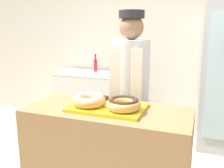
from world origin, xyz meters
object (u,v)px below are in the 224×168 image
Objects in this scene: donut_chocolate_glaze at (123,104)px; bottle_amber at (113,66)px; chest_freezer at (93,100)px; bottle_red at (95,65)px; brownie_back_left at (103,98)px; donut_light_glaze at (89,100)px; baker_person at (130,96)px; brownie_back_right at (124,100)px; serving_tray at (108,107)px.

bottle_amber is (-0.82, 2.00, -0.04)m from donut_chocolate_glaze.
chest_freezer is 3.92× the size of bottle_red.
brownie_back_left is 0.28× the size of bottle_amber.
donut_light_glaze reaches higher than chest_freezer.
baker_person is at bearing 73.58° from brownie_back_left.
brownie_back_left is 1.91m from bottle_amber.
baker_person is (-0.07, 0.40, -0.07)m from brownie_back_right.
bottle_amber is 0.91× the size of bottle_red.
donut_chocolate_glaze is at bearing -14.53° from serving_tray.
bottle_red is (-0.29, -0.05, 0.01)m from bottle_amber.
donut_chocolate_glaze is 0.95× the size of bottle_red.
donut_light_glaze is 0.30m from brownie_back_right.
brownie_back_left is at bearing 180.00° from brownie_back_right.
donut_light_glaze is 0.19m from brownie_back_left.
baker_person is (0.12, 0.40, -0.07)m from brownie_back_left.
bottle_red reaches higher than brownie_back_right.
serving_tray is at bearing 165.47° from donut_chocolate_glaze.
donut_light_glaze is at bearing -106.32° from baker_person.
brownie_back_left is at bearing 123.82° from serving_tray.
bottle_red is at bearing 116.80° from serving_tray.
donut_chocolate_glaze is 0.19m from brownie_back_right.
brownie_back_right is 0.25× the size of bottle_red.
baker_person reaches higher than donut_chocolate_glaze.
donut_light_glaze is 0.61m from baker_person.
baker_person is (-0.12, 0.58, -0.10)m from donut_chocolate_glaze.
brownie_back_left is 1.97m from bottle_red.
brownie_back_right is (0.19, 0.00, 0.00)m from brownie_back_left.
serving_tray is 8.27× the size of brownie_back_right.
baker_person is 6.24× the size of bottle_red.
brownie_back_left is (-0.09, 0.14, 0.03)m from serving_tray.
donut_chocolate_glaze is 0.24× the size of chest_freezer.
baker_person reaches higher than chest_freezer.
serving_tray is 0.16m from donut_light_glaze.
donut_light_glaze is 0.95× the size of bottle_red.
chest_freezer is at bearing 121.46° from donut_chocolate_glaze.
donut_chocolate_glaze is 0.30m from brownie_back_left.
donut_chocolate_glaze is 3.76× the size of brownie_back_left.
donut_chocolate_glaze is (0.14, -0.04, 0.06)m from serving_tray.
donut_chocolate_glaze is 1.04× the size of bottle_amber.
brownie_back_left is at bearing 73.91° from donut_light_glaze.
brownie_back_left is at bearing -62.00° from chest_freezer.
bottle_amber reaches higher than donut_light_glaze.
chest_freezer is 4.30× the size of bottle_amber.
brownie_back_left is 0.25× the size of bottle_red.
bottle_red reaches higher than brownie_back_left.
brownie_back_left is 1.00× the size of brownie_back_right.
brownie_back_right is 1.99m from chest_freezer.
donut_chocolate_glaze is at bearing -78.54° from baker_person.
donut_chocolate_glaze is at bearing -58.54° from chest_freezer.
bottle_red reaches higher than donut_chocolate_glaze.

